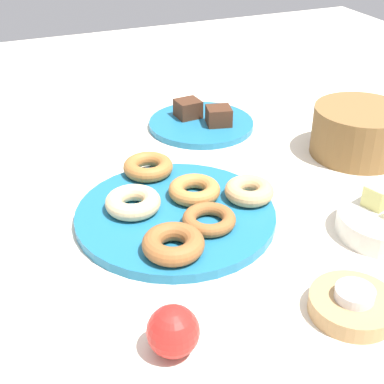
# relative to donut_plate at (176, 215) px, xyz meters

# --- Properties ---
(ground_plane) EXTENTS (2.40, 2.40, 0.00)m
(ground_plane) POSITION_rel_donut_plate_xyz_m (0.00, 0.00, -0.01)
(ground_plane) COLOR beige
(donut_plate) EXTENTS (0.34, 0.34, 0.02)m
(donut_plate) POSITION_rel_donut_plate_xyz_m (0.00, 0.00, 0.00)
(donut_plate) COLOR #1E6B93
(donut_plate) RESTS_ON ground_plane
(donut_0) EXTENTS (0.12, 0.12, 0.03)m
(donut_0) POSITION_rel_donut_plate_xyz_m (-0.03, 0.05, 0.02)
(donut_0) COLOR #BC7A3D
(donut_0) RESTS_ON donut_plate
(donut_1) EXTENTS (0.12, 0.12, 0.03)m
(donut_1) POSITION_rel_donut_plate_xyz_m (0.01, 0.13, 0.02)
(donut_1) COLOR tan
(donut_1) RESTS_ON donut_plate
(donut_2) EXTENTS (0.10, 0.10, 0.02)m
(donut_2) POSITION_rel_donut_plate_xyz_m (0.06, 0.03, 0.02)
(donut_2) COLOR #995B2D
(donut_2) RESTS_ON donut_plate
(donut_3) EXTENTS (0.13, 0.13, 0.03)m
(donut_3) POSITION_rel_donut_plate_xyz_m (-0.03, -0.06, 0.02)
(donut_3) COLOR #EABC84
(donut_3) RESTS_ON donut_plate
(donut_4) EXTENTS (0.13, 0.13, 0.03)m
(donut_4) POSITION_rel_donut_plate_xyz_m (0.10, -0.04, 0.02)
(donut_4) COLOR #995B2D
(donut_4) RESTS_ON donut_plate
(donut_5) EXTENTS (0.12, 0.12, 0.03)m
(donut_5) POSITION_rel_donut_plate_xyz_m (-0.14, 0.00, 0.02)
(donut_5) COLOR #AD6B33
(donut_5) RESTS_ON donut_plate
(cake_plate) EXTENTS (0.24, 0.24, 0.01)m
(cake_plate) POSITION_rel_donut_plate_xyz_m (-0.33, 0.19, -0.00)
(cake_plate) COLOR #1E6B93
(cake_plate) RESTS_ON ground_plane
(brownie_near) EXTENTS (0.05, 0.06, 0.04)m
(brownie_near) POSITION_rel_donut_plate_xyz_m (-0.36, 0.17, 0.03)
(brownie_near) COLOR #472819
(brownie_near) RESTS_ON cake_plate
(brownie_far) EXTENTS (0.06, 0.06, 0.04)m
(brownie_far) POSITION_rel_donut_plate_xyz_m (-0.30, 0.22, 0.03)
(brownie_far) COLOR #472819
(brownie_far) RESTS_ON cake_plate
(candle_holder) EXTENTS (0.12, 0.12, 0.03)m
(candle_holder) POSITION_rel_donut_plate_xyz_m (0.30, 0.14, 0.00)
(candle_holder) COLOR tan
(candle_holder) RESTS_ON ground_plane
(tealight) EXTENTS (0.05, 0.05, 0.01)m
(tealight) POSITION_rel_donut_plate_xyz_m (0.30, 0.14, 0.02)
(tealight) COLOR silver
(tealight) RESTS_ON candle_holder
(basket) EXTENTS (0.22, 0.22, 0.10)m
(basket) POSITION_rel_donut_plate_xyz_m (-0.08, 0.43, 0.04)
(basket) COLOR brown
(basket) RESTS_ON ground_plane
(fruit_bowl) EXTENTS (0.15, 0.15, 0.04)m
(fruit_bowl) POSITION_rel_donut_plate_xyz_m (0.17, 0.30, 0.01)
(fruit_bowl) COLOR silver
(fruit_bowl) RESTS_ON ground_plane
(melon_chunk_left) EXTENTS (0.05, 0.05, 0.04)m
(melon_chunk_left) POSITION_rel_donut_plate_xyz_m (0.14, 0.30, 0.05)
(melon_chunk_left) COLOR #DBD67A
(melon_chunk_left) RESTS_ON fruit_bowl
(apple) EXTENTS (0.07, 0.07, 0.07)m
(apple) POSITION_rel_donut_plate_xyz_m (0.27, -0.11, 0.02)
(apple) COLOR red
(apple) RESTS_ON ground_plane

